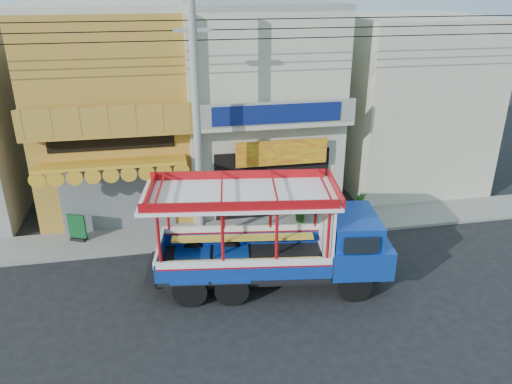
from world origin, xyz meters
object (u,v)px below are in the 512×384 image
Objects in this scene: potted_plant_c at (359,206)px; potted_plant_b at (299,210)px; songthaew_truck at (287,238)px; green_sign at (77,229)px; utility_pole at (201,111)px.

potted_plant_b is at bearing -90.45° from potted_plant_c.
songthaew_truck is 8.12m from green_sign.
utility_pole is 3.62× the size of songthaew_truck.
utility_pole reaches higher than potted_plant_c.
utility_pole is at bearing -79.01° from potted_plant_c.
songthaew_truck reaches higher than potted_plant_b.
potted_plant_b is 0.94× the size of potted_plant_c.
green_sign is at bearing 57.22° from potted_plant_b.
utility_pole is 25.37× the size of potted_plant_c.
songthaew_truck is 4.43m from potted_plant_b.
potted_plant_b is (1.53, 4.03, -1.05)m from songthaew_truck.
utility_pole is 27.11× the size of potted_plant_b.
potted_plant_c is (6.24, 0.72, -4.36)m from utility_pole.
songthaew_truck is at bearing 126.87° from potted_plant_b.
potted_plant_b is at bearing -0.40° from green_sign.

